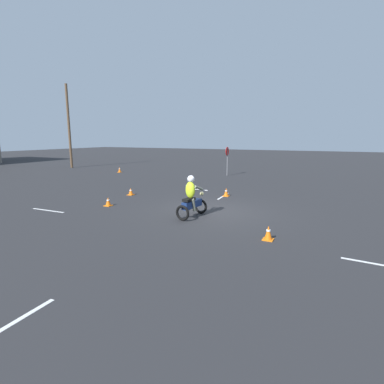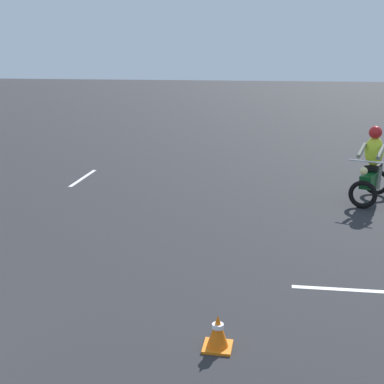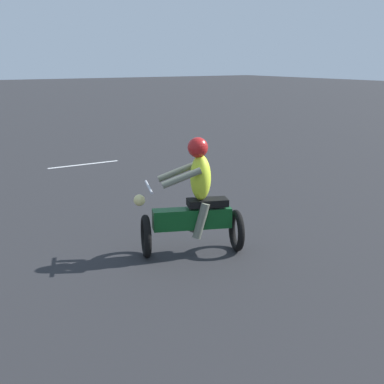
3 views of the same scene
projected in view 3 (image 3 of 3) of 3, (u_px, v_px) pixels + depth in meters
motorcycle_rider_background at (194, 204)px, 7.43m from camera, size 1.55×1.07×1.66m
lane_stripe_w at (84, 164)px, 13.96m from camera, size 1.94×0.17×0.01m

